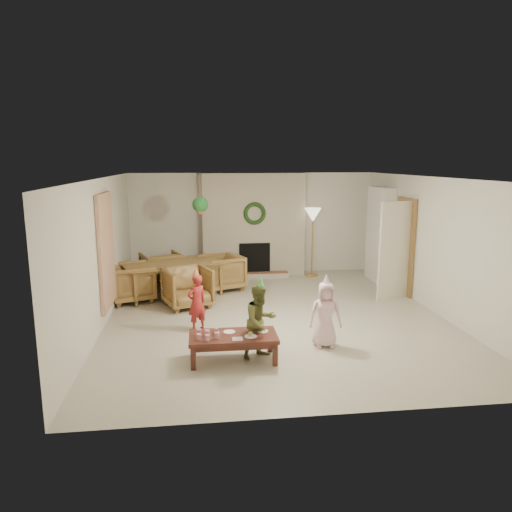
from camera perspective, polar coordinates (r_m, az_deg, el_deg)
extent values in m
plane|color=#B7B29E|center=(8.83, 2.27, -7.16)|extent=(7.00, 7.00, 0.00)
plane|color=white|center=(8.38, 2.40, 9.28)|extent=(7.00, 7.00, 0.00)
plane|color=silver|center=(11.94, -0.41, 3.88)|extent=(7.00, 0.00, 7.00)
plane|color=silver|center=(5.19, 8.68, -6.15)|extent=(7.00, 0.00, 7.00)
plane|color=silver|center=(8.56, -17.89, 0.35)|extent=(0.00, 7.00, 7.00)
plane|color=silver|center=(9.48, 20.54, 1.20)|extent=(0.00, 7.00, 7.00)
cube|color=#592217|center=(11.75, -0.29, 3.75)|extent=(2.50, 0.40, 2.50)
cube|color=brown|center=(11.62, -0.08, -2.30)|extent=(1.60, 0.30, 0.12)
cube|color=black|center=(11.70, -0.19, -0.25)|extent=(0.75, 0.12, 0.75)
torus|color=#163714|center=(11.48, -0.16, 5.09)|extent=(0.54, 0.10, 0.54)
cylinder|color=gold|center=(11.93, 6.62, -2.23)|extent=(0.31, 0.31, 0.03)
cylinder|color=gold|center=(11.78, 6.70, 1.37)|extent=(0.03, 0.03, 1.50)
cone|color=beige|center=(11.67, 6.78, 4.86)|extent=(0.40, 0.40, 0.33)
cube|color=white|center=(11.50, 14.53, 2.47)|extent=(0.30, 1.00, 2.20)
cube|color=white|center=(11.60, 14.28, -0.70)|extent=(0.30, 0.92, 0.03)
cube|color=white|center=(11.53, 14.37, 1.24)|extent=(0.30, 0.92, 0.03)
cube|color=white|center=(11.47, 14.47, 3.21)|extent=(0.30, 0.92, 0.03)
cube|color=white|center=(11.42, 14.57, 5.19)|extent=(0.30, 0.92, 0.03)
cube|color=#A81F35|center=(11.43, 14.49, -0.18)|extent=(0.20, 0.40, 0.24)
cube|color=#22507F|center=(11.55, 14.23, 1.97)|extent=(0.20, 0.44, 0.24)
cube|color=#B68F27|center=(11.35, 14.59, 3.78)|extent=(0.20, 0.36, 0.22)
cube|color=olive|center=(10.56, 17.28, 1.11)|extent=(0.05, 0.86, 2.04)
cube|color=beige|center=(10.07, 16.18, 0.58)|extent=(0.77, 0.32, 2.00)
cube|color=beige|center=(8.75, -17.40, 0.61)|extent=(0.06, 1.20, 2.00)
imported|color=olive|center=(10.18, -9.78, -2.76)|extent=(2.25, 1.73, 0.70)
imported|color=olive|center=(9.36, -8.15, -3.72)|extent=(1.07, 1.08, 0.77)
imported|color=olive|center=(10.99, -11.17, -1.57)|extent=(1.07, 1.08, 0.77)
imported|color=olive|center=(9.95, -14.59, -3.07)|extent=(1.08, 1.07, 0.77)
imported|color=olive|center=(10.54, -4.11, -1.93)|extent=(1.08, 1.07, 0.77)
cylinder|color=tan|center=(9.78, -6.68, 7.45)|extent=(0.01, 0.01, 0.70)
cylinder|color=#A44A35|center=(9.81, -6.63, 5.41)|extent=(0.16, 0.16, 0.12)
sphere|color=#1A5021|center=(9.80, -6.65, 6.11)|extent=(0.32, 0.32, 0.32)
cube|color=#4F241A|center=(6.86, -2.74, -9.57)|extent=(1.24, 0.63, 0.06)
cube|color=#4F241A|center=(6.88, -2.73, -10.09)|extent=(1.15, 0.53, 0.08)
cube|color=#4F241A|center=(6.69, -7.49, -11.99)|extent=(0.07, 0.07, 0.32)
cube|color=#4F241A|center=(6.76, 2.30, -11.64)|extent=(0.07, 0.07, 0.32)
cube|color=#4F241A|center=(7.15, -7.44, -10.40)|extent=(0.07, 0.07, 0.32)
cube|color=#4F241A|center=(7.22, 1.67, -10.09)|extent=(0.07, 0.07, 0.32)
cylinder|color=silver|center=(6.69, -6.79, -9.54)|extent=(0.07, 0.07, 0.09)
cylinder|color=silver|center=(6.87, -6.79, -8.98)|extent=(0.07, 0.07, 0.09)
cylinder|color=silver|center=(6.64, -5.79, -9.67)|extent=(0.07, 0.07, 0.09)
cylinder|color=silver|center=(6.82, -5.82, -9.09)|extent=(0.07, 0.07, 0.09)
cylinder|color=silver|center=(6.72, -4.65, -9.40)|extent=(0.07, 0.07, 0.09)
cylinder|color=silver|center=(6.90, -4.71, -8.85)|extent=(0.07, 0.07, 0.09)
cylinder|color=white|center=(6.95, -3.20, -9.00)|extent=(0.17, 0.17, 0.01)
cylinder|color=white|center=(6.78, -0.64, -9.52)|extent=(0.17, 0.17, 0.01)
cylinder|color=white|center=(6.98, 0.77, -8.91)|extent=(0.17, 0.17, 0.01)
sphere|color=tan|center=(6.77, -0.64, -9.23)|extent=(0.07, 0.07, 0.07)
cube|color=#DEA4BB|center=(6.69, -2.22, -9.82)|extent=(0.14, 0.14, 0.01)
cube|color=#DEA4BB|center=(7.04, -0.09, -8.73)|extent=(0.14, 0.14, 0.01)
imported|color=maroon|center=(8.03, -7.07, -5.54)|extent=(0.42, 0.39, 0.96)
cone|color=gold|center=(7.89, -7.16, -1.92)|extent=(0.16, 0.16, 0.18)
imported|color=brown|center=(6.90, 0.51, -7.76)|extent=(0.66, 0.61, 1.09)
cone|color=#58B44D|center=(6.73, 0.52, -3.08)|extent=(0.15, 0.15, 0.18)
imported|color=#FDCAD7|center=(7.38, 8.26, -6.90)|extent=(0.52, 0.37, 1.01)
cone|color=silver|center=(7.23, 8.38, -2.79)|extent=(0.16, 0.16, 0.18)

